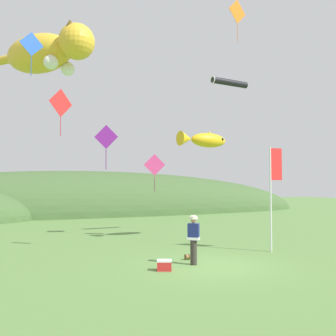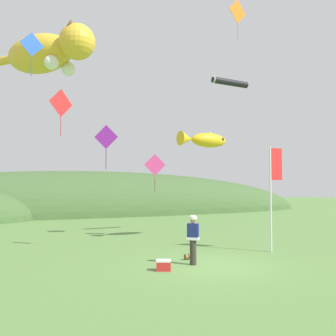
# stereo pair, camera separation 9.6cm
# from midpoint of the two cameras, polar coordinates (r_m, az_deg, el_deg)

# --- Properties ---
(ground_plane) EXTENTS (120.00, 120.00, 0.00)m
(ground_plane) POSITION_cam_midpoint_polar(r_m,az_deg,el_deg) (13.81, 6.70, -14.61)
(ground_plane) COLOR #5B8442
(distant_hill_ridge) EXTENTS (52.09, 14.97, 8.58)m
(distant_hill_ridge) POSITION_cam_midpoint_polar(r_m,az_deg,el_deg) (37.06, -17.62, -6.94)
(distant_hill_ridge) COLOR #426033
(distant_hill_ridge) RESTS_ON ground
(festival_attendant) EXTENTS (0.49, 0.46, 1.77)m
(festival_attendant) POSITION_cam_midpoint_polar(r_m,az_deg,el_deg) (13.78, 4.04, -10.61)
(festival_attendant) COLOR #332D28
(festival_attendant) RESTS_ON ground
(kite_spool) EXTENTS (0.15, 0.22, 0.22)m
(kite_spool) POSITION_cam_midpoint_polar(r_m,az_deg,el_deg) (14.80, 3.07, -13.37)
(kite_spool) COLOR olive
(kite_spool) RESTS_ON ground
(picnic_cooler) EXTENTS (0.58, 0.49, 0.36)m
(picnic_cooler) POSITION_cam_midpoint_polar(r_m,az_deg,el_deg) (12.98, -0.46, -14.59)
(picnic_cooler) COLOR red
(picnic_cooler) RESTS_ON ground
(festival_banner_pole) EXTENTS (0.66, 0.08, 4.54)m
(festival_banner_pole) POSITION_cam_midpoint_polar(r_m,az_deg,el_deg) (16.91, 15.90, -2.17)
(festival_banner_pole) COLOR silver
(festival_banner_pole) RESTS_ON ground
(kite_giant_cat) EXTENTS (6.31, 7.26, 2.71)m
(kite_giant_cat) POSITION_cam_midpoint_polar(r_m,az_deg,el_deg) (24.66, -17.78, 16.39)
(kite_giant_cat) COLOR gold
(kite_fish_windsock) EXTENTS (2.97, 1.19, 0.89)m
(kite_fish_windsock) POSITION_cam_midpoint_polar(r_m,az_deg,el_deg) (19.95, 5.62, 4.31)
(kite_fish_windsock) COLOR gold
(kite_tube_streamer) EXTENTS (2.46, 0.67, 0.44)m
(kite_tube_streamer) POSITION_cam_midpoint_polar(r_m,az_deg,el_deg) (22.15, 9.49, 12.74)
(kite_tube_streamer) COLOR black
(kite_diamond_orange) EXTENTS (1.17, 0.36, 2.11)m
(kite_diamond_orange) POSITION_cam_midpoint_polar(r_m,az_deg,el_deg) (20.31, 10.68, 22.35)
(kite_diamond_orange) COLOR orange
(kite_diamond_pink) EXTENTS (1.15, 0.31, 2.09)m
(kite_diamond_pink) POSITION_cam_midpoint_polar(r_m,az_deg,el_deg) (20.51, -1.88, 0.44)
(kite_diamond_pink) COLOR #E53F8C
(kite_diamond_violet) EXTENTS (0.96, 0.51, 1.97)m
(kite_diamond_violet) POSITION_cam_midpoint_polar(r_m,az_deg,el_deg) (16.77, -9.25, 4.62)
(kite_diamond_violet) COLOR purple
(kite_diamond_blue) EXTENTS (1.05, 0.31, 1.99)m
(kite_diamond_blue) POSITION_cam_midpoint_polar(r_m,az_deg,el_deg) (18.62, -19.91, 17.25)
(kite_diamond_blue) COLOR blue
(kite_diamond_red) EXTENTS (1.15, 0.73, 2.24)m
(kite_diamond_red) POSITION_cam_midpoint_polar(r_m,az_deg,el_deg) (18.53, -15.85, 9.46)
(kite_diamond_red) COLOR red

